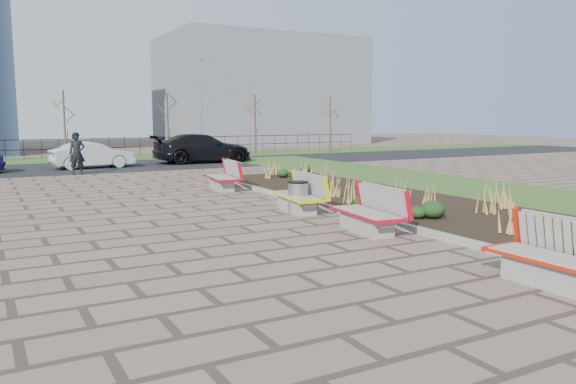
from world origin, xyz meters
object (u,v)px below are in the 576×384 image
litter_bin (298,197)px  car_black (203,148)px  lamp_east (201,109)px  car_silver (92,155)px  bench_b (366,210)px  bench_c (296,193)px  bench_d (221,176)px  pedestrian (77,153)px  bench_a (555,255)px

litter_bin → car_black: size_ratio=0.15×
car_black → lamp_east: (1.43, 4.02, 2.22)m
car_silver → car_black: car_black is taller
bench_b → litter_bin: size_ratio=2.54×
bench_c → car_silver: (-2.43, 16.15, 0.17)m
bench_b → bench_d: (0.00, 8.40, 0.00)m
bench_d → pedestrian: bearing=122.2°
bench_c → pedestrian: size_ratio=1.11×
litter_bin → lamp_east: lamp_east is taller
car_silver → lamp_east: bearing=-63.8°
bench_b → pedestrian: bearing=109.0°
litter_bin → car_black: bearing=78.0°
bench_d → car_black: car_black is taller
pedestrian → car_silver: size_ratio=0.47×
pedestrian → bench_a: bearing=-79.2°
litter_bin → car_silver: 16.48m
car_black → lamp_east: 4.81m
bench_c → litter_bin: 0.18m
bench_b → lamp_east: size_ratio=0.35×
car_black → pedestrian: bearing=118.1°
bench_d → pedestrian: pedestrian is taller
bench_c → car_black: (3.57, 16.73, 0.32)m
bench_d → lamp_east: (5.00, 15.46, 2.54)m
bench_b → bench_c: bearing=96.6°
car_black → bench_c: bearing=170.1°
litter_bin → lamp_east: bearing=76.5°
bench_d → bench_b: bearing=-82.0°
bench_c → bench_d: size_ratio=1.00×
car_silver → bench_c: bearing=-177.0°
bench_d → pedestrian: size_ratio=1.11×
car_black → lamp_east: size_ratio=0.91×
bench_a → lamp_east: bearing=80.0°
bench_c → lamp_east: 21.50m
pedestrian → lamp_east: (8.58, 7.51, 2.10)m
bench_b → bench_d: 8.40m
bench_a → litter_bin: bearing=90.1°
litter_bin → pedestrian: pedestrian is taller
lamp_east → litter_bin: bearing=-103.5°
bench_b → bench_c: 3.11m
car_silver → bench_d: bearing=-172.9°
bench_c → litter_bin: (-0.03, -0.15, -0.09)m
pedestrian → car_black: 7.96m
litter_bin → bench_d: bearing=89.7°
litter_bin → bench_b: bearing=-89.5°
bench_b → pedestrian: 16.75m
bench_d → litter_bin: (-0.03, -5.44, -0.09)m
bench_a → car_black: (3.57, 24.48, 0.32)m
car_silver → lamp_east: 9.06m
bench_d → car_silver: car_silver is taller
car_black → bench_d: bearing=164.8°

